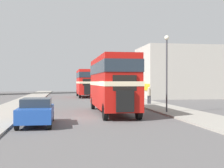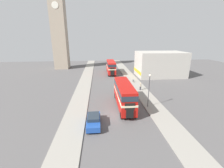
# 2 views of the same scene
# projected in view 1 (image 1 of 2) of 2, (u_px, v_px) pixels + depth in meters

# --- Properties ---
(ground_plane) EXTENTS (120.00, 120.00, 0.00)m
(ground_plane) POSITION_uv_depth(u_px,v_px,m) (98.00, 119.00, 20.44)
(ground_plane) COLOR #565454
(sidewalk_right) EXTENTS (3.50, 120.00, 0.12)m
(sidewalk_right) POSITION_uv_depth(u_px,v_px,m) (195.00, 116.00, 21.48)
(sidewalk_right) COLOR gray
(sidewalk_right) RESTS_ON ground_plane
(double_decker_bus) EXTENTS (2.47, 10.25, 4.26)m
(double_decker_bus) POSITION_uv_depth(u_px,v_px,m) (112.00, 80.00, 23.84)
(double_decker_bus) COLOR #B2140F
(double_decker_bus) RESTS_ON ground_plane
(bus_distant) EXTENTS (2.55, 9.99, 4.28)m
(bus_distant) POSITION_uv_depth(u_px,v_px,m) (86.00, 81.00, 49.59)
(bus_distant) COLOR red
(bus_distant) RESTS_ON ground_plane
(car_parked_near) EXTENTS (1.82, 4.41, 1.50)m
(car_parked_near) POSITION_uv_depth(u_px,v_px,m) (36.00, 111.00, 17.50)
(car_parked_near) COLOR #1E479E
(car_parked_near) RESTS_ON ground_plane
(pedestrian_walking) EXTENTS (0.36, 0.36, 1.77)m
(pedestrian_walking) POSITION_uv_depth(u_px,v_px,m) (149.00, 94.00, 32.75)
(pedestrian_walking) COLOR #282833
(pedestrian_walking) RESTS_ON sidewalk_right
(bicycle_on_pavement) EXTENTS (0.05, 1.76, 0.78)m
(bicycle_on_pavement) POSITION_uv_depth(u_px,v_px,m) (134.00, 97.00, 39.23)
(bicycle_on_pavement) COLOR black
(bicycle_on_pavement) RESTS_ON sidewalk_right
(street_lamp) EXTENTS (0.36, 0.36, 5.86)m
(street_lamp) POSITION_uv_depth(u_px,v_px,m) (167.00, 62.00, 23.82)
(street_lamp) COLOR #38383D
(street_lamp) RESTS_ON sidewalk_right
(shop_building_block) EXTENTS (14.56, 9.14, 7.64)m
(shop_building_block) POSITION_uv_depth(u_px,v_px,m) (188.00, 73.00, 47.37)
(shop_building_block) COLOR #B2ADA3
(shop_building_block) RESTS_ON ground_plane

